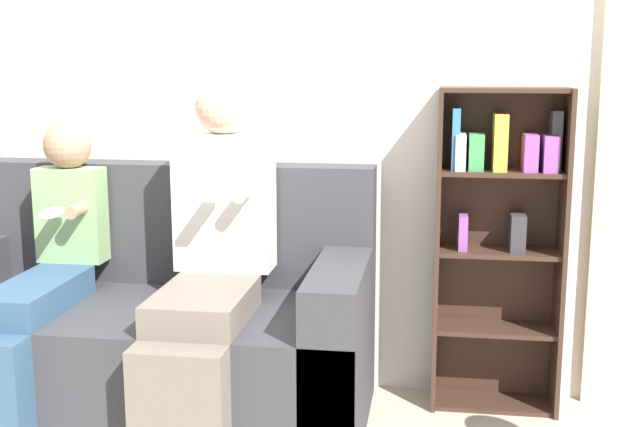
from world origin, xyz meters
name	(u,v)px	position (x,y,z in m)	size (l,w,h in m)	color
back_wall	(264,89)	(0.00, 0.96, 1.27)	(10.00, 0.06, 2.55)	silver
couch	(147,338)	(-0.38, 0.51, 0.32)	(1.73, 0.83, 0.98)	#38383D
adult_seated	(211,257)	(-0.08, 0.41, 0.68)	(0.37, 0.79, 1.32)	#70665B
child_seated	(41,277)	(-0.73, 0.37, 0.59)	(0.27, 0.80, 1.15)	#335170
bookshelf	(499,230)	(0.98, 0.84, 0.73)	(0.50, 0.23, 1.29)	#3D281E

